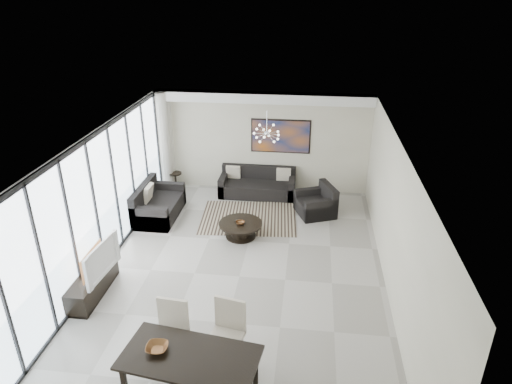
% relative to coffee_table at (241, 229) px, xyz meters
% --- Properties ---
extents(room_shell, '(6.00, 9.00, 2.90)m').
position_rel_coffee_table_xyz_m(room_shell, '(0.68, -1.64, 1.24)').
color(room_shell, '#A8A39B').
rests_on(room_shell, ground).
extents(window_wall, '(0.37, 8.95, 2.90)m').
position_rel_coffee_table_xyz_m(window_wall, '(-2.63, -1.64, 1.26)').
color(window_wall, white).
rests_on(window_wall, floor).
extents(soffit, '(5.98, 0.40, 0.26)m').
position_rel_coffee_table_xyz_m(soffit, '(0.22, 2.66, 2.56)').
color(soffit, white).
rests_on(soffit, room_shell).
extents(painting, '(1.68, 0.04, 0.98)m').
position_rel_coffee_table_xyz_m(painting, '(0.72, 2.83, 1.44)').
color(painting, '#AE5818').
rests_on(painting, room_shell).
extents(chandelier, '(0.66, 0.66, 0.71)m').
position_rel_coffee_table_xyz_m(chandelier, '(0.52, 0.86, 2.14)').
color(chandelier, silver).
rests_on(chandelier, room_shell).
extents(rug, '(2.58, 2.06, 0.01)m').
position_rel_coffee_table_xyz_m(rug, '(0.06, 0.96, -0.20)').
color(rug, black).
rests_on(rug, floor).
extents(coffee_table, '(1.05, 1.05, 0.37)m').
position_rel_coffee_table_xyz_m(coffee_table, '(0.00, 0.00, 0.00)').
color(coffee_table, black).
rests_on(coffee_table, floor).
extents(bowl_coffee, '(0.25, 0.25, 0.07)m').
position_rel_coffee_table_xyz_m(bowl_coffee, '(0.00, -0.06, 0.19)').
color(bowl_coffee, brown).
rests_on(bowl_coffee, coffee_table).
extents(sofa_main, '(2.14, 0.88, 0.78)m').
position_rel_coffee_table_xyz_m(sofa_main, '(0.12, 2.43, 0.06)').
color(sofa_main, black).
rests_on(sofa_main, floor).
extents(loveseat, '(0.97, 1.73, 0.87)m').
position_rel_coffee_table_xyz_m(loveseat, '(-2.33, 0.78, 0.09)').
color(loveseat, black).
rests_on(loveseat, floor).
extents(armchair, '(1.18, 1.21, 0.79)m').
position_rel_coffee_table_xyz_m(armchair, '(1.81, 1.43, 0.06)').
color(armchair, black).
rests_on(armchair, floor).
extents(side_table, '(0.38, 0.38, 0.52)m').
position_rel_coffee_table_xyz_m(side_table, '(-2.33, 2.51, 0.14)').
color(side_table, black).
rests_on(side_table, floor).
extents(tv_console, '(0.42, 1.50, 0.47)m').
position_rel_coffee_table_xyz_m(tv_console, '(-2.54, -2.56, 0.03)').
color(tv_console, black).
rests_on(tv_console, floor).
extents(television, '(0.26, 1.19, 0.68)m').
position_rel_coffee_table_xyz_m(television, '(-2.38, -2.53, 0.60)').
color(television, gray).
rests_on(television, tv_console).
extents(dining_table, '(2.06, 1.23, 0.81)m').
position_rel_coffee_table_xyz_m(dining_table, '(0.01, -4.74, 0.52)').
color(dining_table, black).
rests_on(dining_table, floor).
extents(dining_chair_nw, '(0.55, 0.55, 1.10)m').
position_rel_coffee_table_xyz_m(dining_chair_nw, '(-0.49, -4.00, 0.43)').
color(dining_chair_nw, '#C1B1A0').
rests_on(dining_chair_nw, floor).
extents(dining_chair_ne, '(0.61, 0.61, 1.12)m').
position_rel_coffee_table_xyz_m(dining_chair_ne, '(0.41, -3.91, 0.44)').
color(dining_chair_ne, '#C1B1A0').
rests_on(dining_chair_ne, floor).
extents(bowl_dining, '(0.33, 0.33, 0.08)m').
position_rel_coffee_table_xyz_m(bowl_dining, '(-0.48, -4.68, 0.64)').
color(bowl_dining, brown).
rests_on(bowl_dining, dining_table).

